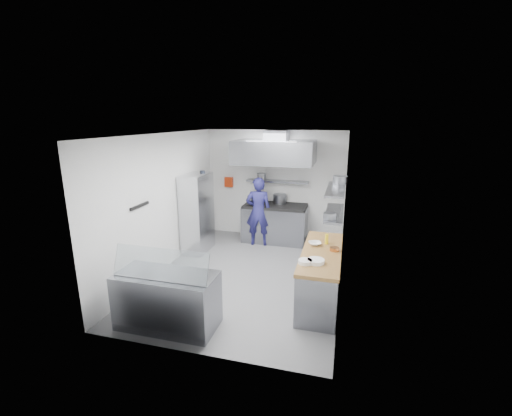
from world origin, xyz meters
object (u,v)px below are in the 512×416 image
(gas_range, at_px, (275,224))
(wire_rack, at_px, (197,213))
(display_case, at_px, (167,300))
(chef, at_px, (258,212))

(gas_range, xyz_separation_m, wire_rack, (-1.63, -1.13, 0.48))
(gas_range, distance_m, wire_rack, 2.04)
(gas_range, xyz_separation_m, display_case, (-0.79, -4.10, -0.03))
(chef, bearing_deg, wire_rack, 21.82)
(display_case, bearing_deg, chef, 83.19)
(chef, relative_size, display_case, 1.14)
(chef, relative_size, wire_rack, 0.93)
(chef, height_order, wire_rack, wire_rack)
(gas_range, height_order, wire_rack, wire_rack)
(gas_range, height_order, chef, chef)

